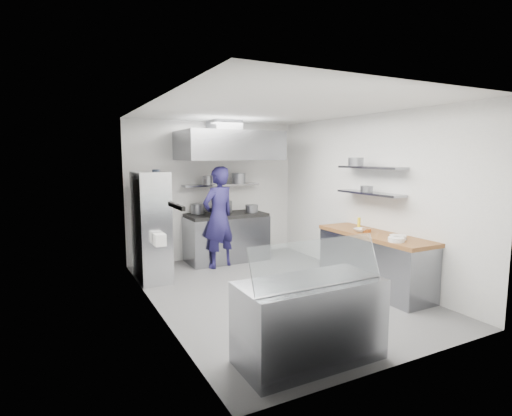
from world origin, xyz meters
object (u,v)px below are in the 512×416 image
gas_range (226,238)px  wire_rack (151,226)px  display_case (310,321)px  chef (219,217)px

gas_range → wire_rack: 1.80m
gas_range → wire_rack: bearing=-160.0°
gas_range → display_case: 4.18m
display_case → gas_range: bearing=78.6°
wire_rack → display_case: (0.80, -3.51, -0.50)m
wire_rack → display_case: wire_rack is taller
gas_range → display_case: bearing=-101.4°
gas_range → display_case: size_ratio=1.07×
display_case → chef: bearing=82.2°
display_case → wire_rack: bearing=102.9°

